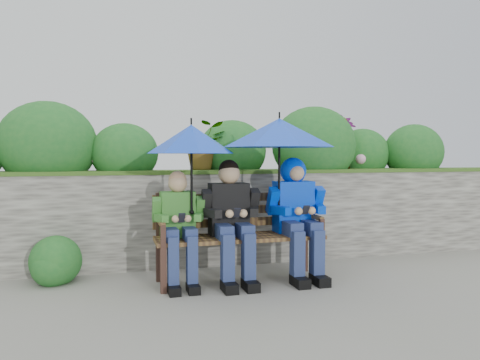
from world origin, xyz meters
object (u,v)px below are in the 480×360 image
object	(u,v)px
boy_right	(297,208)
umbrella_left	(191,139)
boy_left	(179,222)
park_bench	(238,230)
boy_middle	(231,216)
umbrella_right	(279,133)

from	to	relation	value
boy_right	umbrella_left	world-z (taller)	umbrella_left
boy_left	park_bench	bearing A→B (deg)	6.71
boy_middle	umbrella_right	size ratio (longest dim) A/B	1.06
boy_middle	boy_right	xyz separation A→B (m)	(0.66, 0.01, 0.05)
boy_left	umbrella_left	size ratio (longest dim) A/B	1.19
boy_left	umbrella_right	xyz separation A→B (m)	(0.96, -0.01, 0.82)
boy_middle	umbrella_left	world-z (taller)	umbrella_left
boy_middle	umbrella_right	bearing A→B (deg)	0.07
boy_left	boy_right	bearing A→B (deg)	0.06
boy_middle	boy_right	world-z (taller)	boy_right
boy_middle	boy_left	bearing A→B (deg)	178.78
boy_right	park_bench	bearing A→B (deg)	173.41
boy_left	umbrella_right	bearing A→B (deg)	-0.58
umbrella_left	boy_middle	bearing A→B (deg)	0.68
boy_left	umbrella_right	world-z (taller)	umbrella_right
boy_middle	umbrella_right	distance (m)	0.91
park_bench	umbrella_right	distance (m)	1.01
boy_left	boy_right	xyz separation A→B (m)	(1.15, 0.00, 0.10)
umbrella_left	umbrella_right	size ratio (longest dim) A/B	0.81
boy_left	umbrella_right	distance (m)	1.26
park_bench	boy_right	xyz separation A→B (m)	(0.57, -0.07, 0.20)
boy_middle	umbrella_left	xyz separation A→B (m)	(-0.37, -0.00, 0.71)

